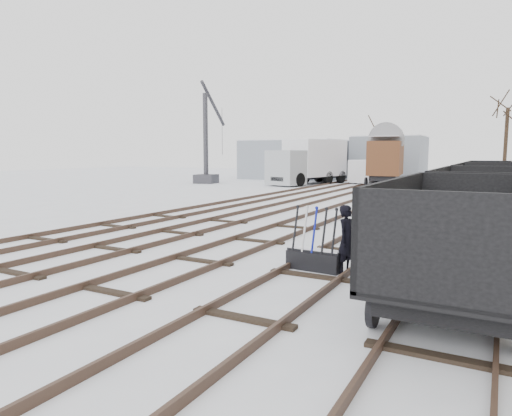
{
  "coord_description": "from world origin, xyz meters",
  "views": [
    {
      "loc": [
        6.66,
        -9.3,
        2.76
      ],
      "look_at": [
        0.55,
        1.98,
        1.2
      ],
      "focal_mm": 32.0,
      "sensor_mm": 36.0,
      "label": 1
    }
  ],
  "objects": [
    {
      "name": "worker",
      "position": [
        3.6,
        0.72,
        0.79
      ],
      "size": [
        0.48,
        0.64,
        1.58
      ],
      "primitive_type": "imported",
      "rotation": [
        0.0,
        0.0,
        1.37
      ],
      "color": "black",
      "rests_on": "ground"
    },
    {
      "name": "tracks",
      "position": [
        -0.0,
        13.67,
        0.07
      ],
      "size": [
        13.9,
        52.0,
        0.16
      ],
      "color": "black",
      "rests_on": "ground"
    },
    {
      "name": "shed_left",
      "position": [
        -13.0,
        36.0,
        2.05
      ],
      "size": [
        10.0,
        8.0,
        4.1
      ],
      "color": "gray",
      "rests_on": "ground"
    },
    {
      "name": "crane",
      "position": [
        -17.0,
        25.11,
        2.38
      ],
      "size": [
        2.09,
        5.38,
        9.05
      ],
      "rotation": [
        0.0,
        0.0,
        0.18
      ],
      "color": "#333338",
      "rests_on": "ground"
    },
    {
      "name": "box_van_wagon",
      "position": [
        -2.09,
        29.88,
        2.38
      ],
      "size": [
        3.46,
        5.65,
        4.08
      ],
      "rotation": [
        0.0,
        0.0,
        0.13
      ],
      "color": "black",
      "rests_on": "ground"
    },
    {
      "name": "freight_wagon_b",
      "position": [
        6.0,
        5.92,
        0.87
      ],
      "size": [
        2.24,
        5.6,
        2.29
      ],
      "color": "black",
      "rests_on": "ground"
    },
    {
      "name": "freight_wagon_c",
      "position": [
        6.0,
        12.32,
        0.87
      ],
      "size": [
        2.24,
        5.6,
        2.29
      ],
      "color": "black",
      "rests_on": "ground"
    },
    {
      "name": "ground",
      "position": [
        0.0,
        0.0,
        0.0
      ],
      "size": [
        120.0,
        120.0,
        0.0
      ],
      "primitive_type": "plane",
      "color": "white",
      "rests_on": "ground"
    },
    {
      "name": "freight_wagon_a",
      "position": [
        6.0,
        -0.48,
        0.87
      ],
      "size": [
        2.24,
        5.6,
        2.29
      ],
      "color": "black",
      "rests_on": "ground"
    },
    {
      "name": "shed_right",
      "position": [
        -4.0,
        40.0,
        2.25
      ],
      "size": [
        7.0,
        6.0,
        4.5
      ],
      "color": "gray",
      "rests_on": "ground"
    },
    {
      "name": "lorry",
      "position": [
        -8.35,
        28.11,
        2.01
      ],
      "size": [
        4.26,
        8.96,
        3.9
      ],
      "rotation": [
        0.0,
        0.0,
        -0.26
      ],
      "color": "black",
      "rests_on": "ground"
    },
    {
      "name": "ground_frame",
      "position": [
        2.85,
        0.62,
        0.28
      ],
      "size": [
        1.33,
        0.51,
        1.49
      ],
      "rotation": [
        0.0,
        0.0,
        -0.07
      ],
      "color": "black",
      "rests_on": "ground"
    },
    {
      "name": "tree_far_right",
      "position": [
        6.72,
        34.53,
        3.24
      ],
      "size": [
        0.3,
        0.3,
        6.48
      ],
      "primitive_type": "cylinder",
      "color": "black",
      "rests_on": "ground"
    },
    {
      "name": "panel_van",
      "position": [
        -3.88,
        32.2,
        1.1
      ],
      "size": [
        3.13,
        5.15,
        2.12
      ],
      "rotation": [
        0.0,
        0.0,
        -0.23
      ],
      "color": "white",
      "rests_on": "ground"
    },
    {
      "name": "tree_far_left",
      "position": [
        -4.56,
        37.63,
        2.41
      ],
      "size": [
        0.3,
        0.3,
        4.82
      ],
      "primitive_type": "cylinder",
      "color": "black",
      "rests_on": "ground"
    },
    {
      "name": "freight_wagon_d",
      "position": [
        6.0,
        18.72,
        0.87
      ],
      "size": [
        2.24,
        5.6,
        2.29
      ],
      "color": "black",
      "rests_on": "ground"
    }
  ]
}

